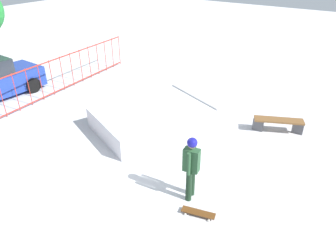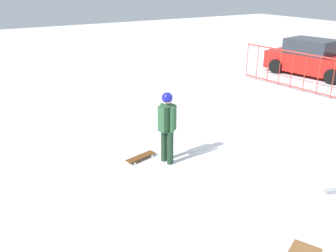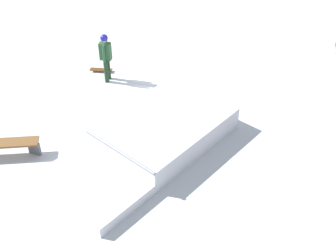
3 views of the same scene
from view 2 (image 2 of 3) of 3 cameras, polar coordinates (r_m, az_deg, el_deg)
name	(u,v)px [view 2 (image 2 of 3)]	position (r m, az deg, el deg)	size (l,w,h in m)	color
ground_plane	(251,157)	(9.38, 12.68, -4.63)	(60.00, 60.00, 0.00)	silver
skater	(167,123)	(8.49, -0.13, 0.53)	(0.44, 0.41, 1.73)	black
skateboard	(141,157)	(9.00, -4.21, -4.74)	(0.40, 0.82, 0.09)	#593314
parked_car_red	(312,59)	(18.16, 21.33, 9.55)	(4.32, 2.45, 1.60)	red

